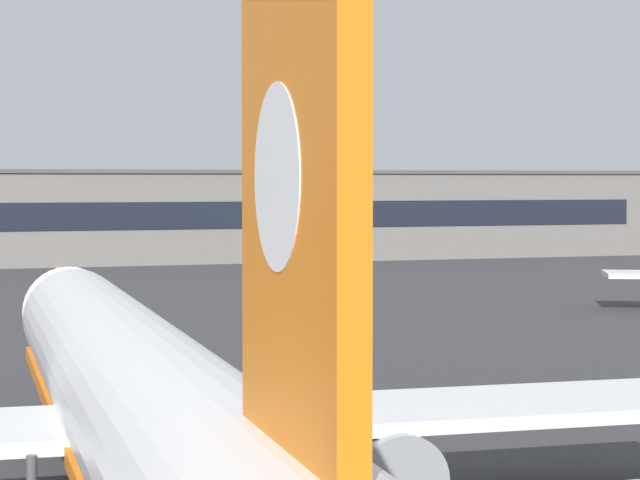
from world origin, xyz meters
TOP-DOWN VIEW (x-y plane):
  - taxiway_centreline at (0.00, 30.00)m, footprint 10.28×179.74m
  - airliner_foreground at (-5.85, 14.46)m, footprint 32.21×41.51m
  - safety_cone_by_nose_gear at (-4.76, 30.75)m, footprint 0.44×0.44m
  - terminal_building at (9.52, 119.66)m, footprint 126.04×12.40m

SIDE VIEW (x-z plane):
  - taxiway_centreline at x=0.00m, z-range 0.00..0.01m
  - safety_cone_by_nose_gear at x=-4.76m, z-range -0.02..0.53m
  - airliner_foreground at x=-5.85m, z-range -2.46..9.19m
  - terminal_building at x=9.52m, z-range 0.01..9.84m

